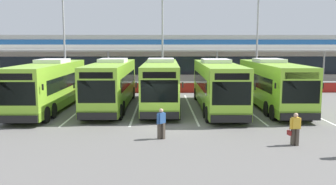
# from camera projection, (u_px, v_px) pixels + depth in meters

# --- Properties ---
(ground_plane) EXTENTS (200.00, 200.00, 0.00)m
(ground_plane) POSITION_uv_depth(u_px,v_px,m) (164.00, 125.00, 21.86)
(ground_plane) COLOR #605E5B
(terminal_building) EXTENTS (70.00, 13.00, 6.00)m
(terminal_building) POSITION_uv_depth(u_px,v_px,m) (163.00, 58.00, 48.09)
(terminal_building) COLOR beige
(terminal_building) RESTS_ON ground
(red_barrier_wall) EXTENTS (60.00, 0.40, 1.10)m
(red_barrier_wall) POSITION_uv_depth(u_px,v_px,m) (163.00, 87.00, 36.14)
(red_barrier_wall) COLOR maroon
(red_barrier_wall) RESTS_ON ground
(coach_bus_leftmost) EXTENTS (3.02, 12.19, 3.78)m
(coach_bus_leftmost) POSITION_uv_depth(u_px,v_px,m) (50.00, 86.00, 26.75)
(coach_bus_leftmost) COLOR #8CC633
(coach_bus_leftmost) RESTS_ON ground
(coach_bus_left_centre) EXTENTS (3.02, 12.19, 3.78)m
(coach_bus_left_centre) POSITION_uv_depth(u_px,v_px,m) (112.00, 85.00, 27.65)
(coach_bus_left_centre) COLOR #8CC633
(coach_bus_left_centre) RESTS_ON ground
(coach_bus_centre) EXTENTS (3.02, 12.19, 3.78)m
(coach_bus_centre) POSITION_uv_depth(u_px,v_px,m) (161.00, 84.00, 27.86)
(coach_bus_centre) COLOR #8CC633
(coach_bus_centre) RESTS_ON ground
(coach_bus_right_centre) EXTENTS (3.02, 12.19, 3.78)m
(coach_bus_right_centre) POSITION_uv_depth(u_px,v_px,m) (217.00, 86.00, 26.88)
(coach_bus_right_centre) COLOR #8CC633
(coach_bus_right_centre) RESTS_ON ground
(coach_bus_rightmost) EXTENTS (3.02, 12.19, 3.78)m
(coach_bus_rightmost) POSITION_uv_depth(u_px,v_px,m) (272.00, 85.00, 27.48)
(coach_bus_rightmost) COLOR #8CC633
(coach_bus_rightmost) RESTS_ON ground
(bay_stripe_far_west) EXTENTS (0.14, 13.00, 0.01)m
(bay_stripe_far_west) POSITION_uv_depth(u_px,v_px,m) (29.00, 108.00, 27.60)
(bay_stripe_far_west) COLOR silver
(bay_stripe_far_west) RESTS_ON ground
(bay_stripe_west) EXTENTS (0.14, 13.00, 0.01)m
(bay_stripe_west) POSITION_uv_depth(u_px,v_px,m) (83.00, 108.00, 27.68)
(bay_stripe_west) COLOR silver
(bay_stripe_west) RESTS_ON ground
(bay_stripe_mid_west) EXTENTS (0.14, 13.00, 0.01)m
(bay_stripe_mid_west) POSITION_uv_depth(u_px,v_px,m) (137.00, 108.00, 27.76)
(bay_stripe_mid_west) COLOR silver
(bay_stripe_mid_west) RESTS_ON ground
(bay_stripe_centre) EXTENTS (0.14, 13.00, 0.01)m
(bay_stripe_centre) POSITION_uv_depth(u_px,v_px,m) (190.00, 107.00, 27.84)
(bay_stripe_centre) COLOR silver
(bay_stripe_centre) RESTS_ON ground
(bay_stripe_mid_east) EXTENTS (0.14, 13.00, 0.01)m
(bay_stripe_mid_east) POSITION_uv_depth(u_px,v_px,m) (244.00, 107.00, 27.92)
(bay_stripe_mid_east) COLOR silver
(bay_stripe_mid_east) RESTS_ON ground
(bay_stripe_east) EXTENTS (0.14, 13.00, 0.01)m
(bay_stripe_east) POSITION_uv_depth(u_px,v_px,m) (297.00, 107.00, 28.00)
(bay_stripe_east) COLOR silver
(bay_stripe_east) RESTS_ON ground
(pedestrian_with_handbag) EXTENTS (0.63, 0.30, 1.62)m
(pedestrian_with_handbag) POSITION_uv_depth(u_px,v_px,m) (295.00, 128.00, 17.36)
(pedestrian_with_handbag) COLOR #4C4238
(pedestrian_with_handbag) RESTS_ON ground
(pedestrian_child) EXTENTS (0.47, 0.42, 1.62)m
(pedestrian_child) POSITION_uv_depth(u_px,v_px,m) (161.00, 123.00, 18.54)
(pedestrian_child) COLOR #4C4238
(pedestrian_child) RESTS_ON ground
(lamp_post_west) EXTENTS (3.24, 0.28, 11.00)m
(lamp_post_west) POSITION_uv_depth(u_px,v_px,m) (64.00, 31.00, 36.91)
(lamp_post_west) COLOR #9E9EA3
(lamp_post_west) RESTS_ON ground
(lamp_post_centre) EXTENTS (3.24, 0.28, 11.00)m
(lamp_post_centre) POSITION_uv_depth(u_px,v_px,m) (162.00, 31.00, 37.32)
(lamp_post_centre) COLOR #9E9EA3
(lamp_post_centre) RESTS_ON ground
(lamp_post_east) EXTENTS (3.24, 0.28, 11.00)m
(lamp_post_east) POSITION_uv_depth(u_px,v_px,m) (257.00, 31.00, 38.21)
(lamp_post_east) COLOR #9E9EA3
(lamp_post_east) RESTS_ON ground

